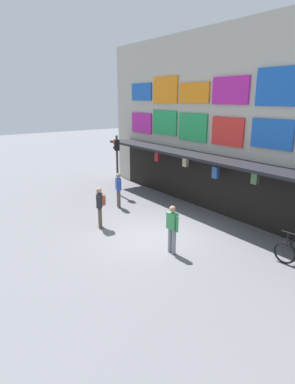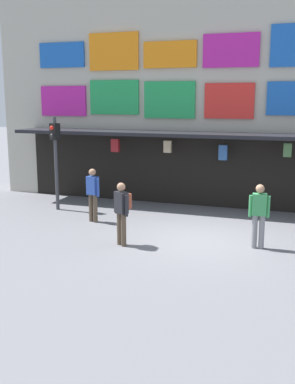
{
  "view_description": "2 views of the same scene",
  "coord_description": "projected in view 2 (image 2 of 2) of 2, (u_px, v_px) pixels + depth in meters",
  "views": [
    {
      "loc": [
        9.21,
        -6.81,
        5.09
      ],
      "look_at": [
        -0.53,
        0.2,
        1.58
      ],
      "focal_mm": 30.32,
      "sensor_mm": 36.0,
      "label": 1
    },
    {
      "loc": [
        2.56,
        -12.02,
        3.83
      ],
      "look_at": [
        -1.73,
        0.47,
        1.12
      ],
      "focal_mm": 43.25,
      "sensor_mm": 36.0,
      "label": 2
    }
  ],
  "objects": [
    {
      "name": "ground_plane",
      "position": [
        201.0,
        239.0,
        12.72
      ],
      "size": [
        80.0,
        80.0,
        0.0
      ],
      "primitive_type": "plane",
      "color": "slate"
    },
    {
      "name": "pedestrian_in_yellow",
      "position": [
        93.0,
        192.0,
        14.34
      ],
      "size": [
        0.51,
        0.33,
        1.68
      ],
      "color": "brown",
      "rests_on": "ground"
    },
    {
      "name": "pedestrian_in_green",
      "position": [
        122.0,
        209.0,
        12.03
      ],
      "size": [
        0.48,
        0.47,
        1.68
      ],
      "color": "brown",
      "rests_on": "ground"
    },
    {
      "name": "pedestrian_in_black",
      "position": [
        259.0,
        213.0,
        11.79
      ],
      "size": [
        0.53,
        0.25,
        1.68
      ],
      "color": "gray",
      "rests_on": "ground"
    },
    {
      "name": "shopfront",
      "position": [
        232.0,
        94.0,
        16.16
      ],
      "size": [
        18.0,
        2.6,
        8.0
      ],
      "color": "#B2AD9E",
      "rests_on": "ground"
    },
    {
      "name": "traffic_light_near",
      "position": [
        55.0,
        148.0,
        15.68
      ],
      "size": [
        0.34,
        0.36,
        3.2
      ],
      "color": "#38383D",
      "rests_on": "ground"
    }
  ]
}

